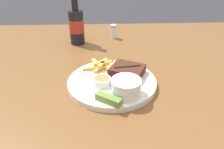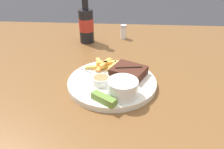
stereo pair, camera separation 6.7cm
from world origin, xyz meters
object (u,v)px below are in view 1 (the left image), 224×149
at_px(knife_utensil, 119,75).
at_px(salt_shaker, 113,31).
at_px(steak_portion, 127,71).
at_px(coleslaw_cup, 126,86).
at_px(dinner_plate, 112,82).
at_px(pickle_spear, 109,99).
at_px(dipping_sauce_cup, 102,81).
at_px(fork_utensil, 93,74).
at_px(beer_bottle, 76,25).

distance_m(knife_utensil, salt_shaker, 0.39).
relative_size(steak_portion, knife_utensil, 0.81).
bearing_deg(coleslaw_cup, dinner_plate, 114.27).
bearing_deg(steak_portion, pickle_spear, -114.13).
height_order(dipping_sauce_cup, fork_utensil, dipping_sauce_cup).
xyz_separation_m(dinner_plate, coleslaw_cup, (0.04, -0.08, 0.04)).
relative_size(dinner_plate, steak_portion, 2.14).
bearing_deg(pickle_spear, salt_shaker, 85.73).
bearing_deg(dinner_plate, salt_shaker, 86.54).
height_order(steak_portion, coleslaw_cup, coleslaw_cup).
bearing_deg(beer_bottle, knife_utensil, -63.89).
height_order(steak_portion, knife_utensil, steak_portion).
relative_size(dinner_plate, pickle_spear, 3.77).
distance_m(pickle_spear, beer_bottle, 0.49).
bearing_deg(coleslaw_cup, pickle_spear, -145.52).
bearing_deg(dipping_sauce_cup, pickle_spear, -79.29).
bearing_deg(beer_bottle, dinner_plate, -68.49).
relative_size(knife_utensil, beer_bottle, 0.67).
relative_size(coleslaw_cup, beer_bottle, 0.36).
bearing_deg(knife_utensil, fork_utensil, 103.45).
relative_size(dinner_plate, salt_shaker, 4.26).
bearing_deg(dipping_sauce_cup, dinner_plate, 38.67).
relative_size(dinner_plate, beer_bottle, 1.17).
bearing_deg(pickle_spear, dinner_plate, 82.76).
xyz_separation_m(pickle_spear, beer_bottle, (-0.13, 0.47, 0.06)).
distance_m(dinner_plate, pickle_spear, 0.12).
relative_size(pickle_spear, fork_utensil, 0.61).
relative_size(dinner_plate, knife_utensil, 1.74).
distance_m(steak_portion, beer_bottle, 0.38).
bearing_deg(dinner_plate, knife_utensil, 47.22).
bearing_deg(coleslaw_cup, steak_portion, 81.98).
bearing_deg(dipping_sauce_cup, salt_shaker, 82.71).
bearing_deg(coleslaw_cup, dipping_sauce_cup, 140.99).
relative_size(pickle_spear, salt_shaker, 1.13).
xyz_separation_m(dinner_plate, beer_bottle, (-0.14, 0.35, 0.08)).
bearing_deg(dinner_plate, dipping_sauce_cup, -141.33).
relative_size(steak_portion, beer_bottle, 0.55).
distance_m(steak_portion, coleslaw_cup, 0.11).
bearing_deg(pickle_spear, steak_portion, 65.87).
bearing_deg(salt_shaker, fork_utensil, -103.07).
relative_size(coleslaw_cup, dipping_sauce_cup, 1.61).
bearing_deg(steak_portion, coleslaw_cup, -98.02).
xyz_separation_m(dinner_plate, pickle_spear, (-0.01, -0.11, 0.02)).
height_order(dinner_plate, knife_utensil, knife_utensil).
xyz_separation_m(dipping_sauce_cup, knife_utensil, (0.05, 0.05, -0.01)).
relative_size(pickle_spear, knife_utensil, 0.46).
xyz_separation_m(coleslaw_cup, knife_utensil, (-0.01, 0.10, -0.02)).
bearing_deg(knife_utensil, steak_portion, -49.33).
height_order(fork_utensil, knife_utensil, knife_utensil).
xyz_separation_m(fork_utensil, beer_bottle, (-0.08, 0.32, 0.06)).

